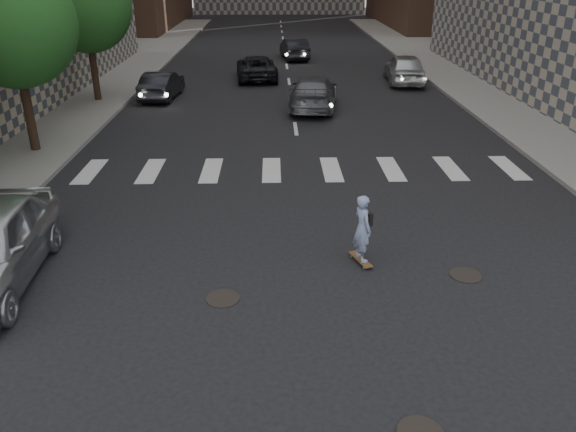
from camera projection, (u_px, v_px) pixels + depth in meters
name	position (u px, v px, depth m)	size (l,w,h in m)	color
ground	(325.00, 332.00, 10.51)	(160.00, 160.00, 0.00)	black
sidewalk_left	(5.00, 97.00, 28.32)	(13.00, 80.00, 0.15)	gray
sidewalk_right	(571.00, 94.00, 29.01)	(13.00, 80.00, 0.15)	gray
tree_b	(14.00, 17.00, 18.48)	(4.20, 4.20, 6.60)	#382619
tree_c	(87.00, 1.00, 25.76)	(4.20, 4.20, 6.60)	#382619
manhole_b	(223.00, 298.00, 11.55)	(0.70, 0.70, 0.02)	black
manhole_c	(466.00, 275.00, 12.40)	(0.70, 0.70, 0.02)	black
skateboarder	(363.00, 228.00, 12.59)	(0.55, 0.86, 1.67)	brown
traffic_car_a	(162.00, 85.00, 28.09)	(1.42, 4.08, 1.35)	black
traffic_car_b	(313.00, 93.00, 26.14)	(2.08, 5.12, 1.49)	#595A60
traffic_car_c	(256.00, 68.00, 32.67)	(2.23, 4.84, 1.35)	black
traffic_car_d	(405.00, 68.00, 31.56)	(1.94, 4.82, 1.64)	silver
traffic_car_e	(294.00, 49.00, 39.33)	(1.51, 4.34, 1.43)	black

